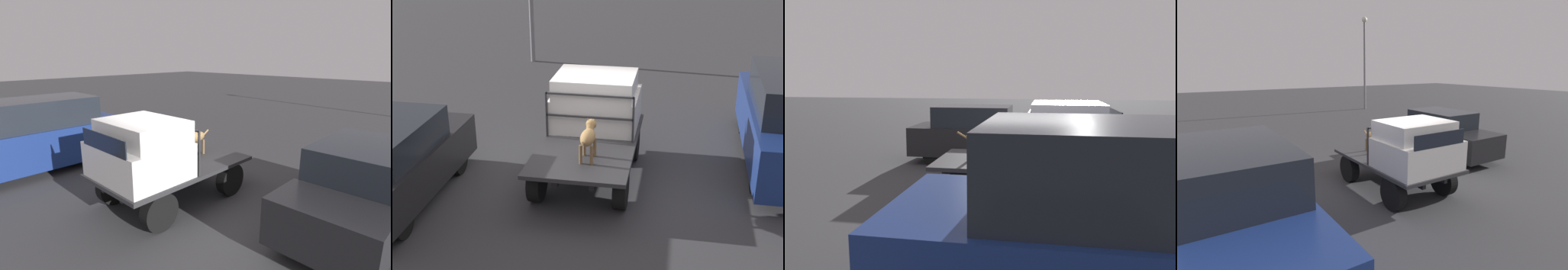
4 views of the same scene
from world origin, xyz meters
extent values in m
plane|color=#38383A|center=(0.00, 0.00, 0.00)|extent=(80.00, 80.00, 0.00)
cylinder|color=black|center=(1.10, 0.81, 0.39)|extent=(0.79, 0.24, 0.79)
cylinder|color=black|center=(1.10, -0.81, 0.39)|extent=(0.79, 0.24, 0.79)
cylinder|color=black|center=(-1.10, 0.81, 0.39)|extent=(0.79, 0.24, 0.79)
cylinder|color=black|center=(-1.10, -0.81, 0.39)|extent=(0.79, 0.24, 0.79)
cube|color=black|center=(0.00, 0.34, 0.68)|extent=(3.27, 0.10, 0.18)
cube|color=black|center=(0.00, -0.34, 0.68)|extent=(3.27, 0.10, 0.18)
cube|color=#2D2D30|center=(0.00, 0.00, 0.81)|extent=(3.55, 1.95, 0.08)
cube|color=silver|center=(0.94, 0.00, 1.21)|extent=(1.58, 1.83, 0.73)
cube|color=silver|center=(0.82, 0.00, 1.80)|extent=(1.34, 1.68, 0.45)
cube|color=black|center=(1.72, 0.00, 1.73)|extent=(0.02, 1.50, 0.34)
cube|color=#2D2D30|center=(0.08, 0.89, 1.33)|extent=(0.04, 0.04, 0.98)
cube|color=#2D2D30|center=(0.08, -0.89, 1.33)|extent=(0.04, 0.04, 0.98)
cube|color=#2D2D30|center=(0.08, 0.00, 1.80)|extent=(0.04, 1.79, 0.04)
cube|color=#2D2D30|center=(0.08, 0.00, 1.33)|extent=(0.04, 1.79, 0.04)
cylinder|color=brown|center=(-0.70, -0.04, 1.03)|extent=(0.06, 0.06, 0.38)
cylinder|color=brown|center=(-0.70, -0.24, 1.03)|extent=(0.06, 0.06, 0.38)
cylinder|color=brown|center=(-1.08, -0.04, 1.03)|extent=(0.06, 0.06, 0.38)
cylinder|color=brown|center=(-1.08, -0.24, 1.03)|extent=(0.06, 0.06, 0.38)
ellipsoid|color=olive|center=(-0.89, -0.14, 1.31)|extent=(0.60, 0.27, 0.27)
sphere|color=brown|center=(-0.72, -0.14, 1.26)|extent=(0.12, 0.12, 0.12)
cylinder|color=olive|center=(-0.63, -0.14, 1.39)|extent=(0.19, 0.15, 0.19)
sphere|color=olive|center=(-0.53, -0.14, 1.43)|extent=(0.21, 0.21, 0.21)
cone|color=brown|center=(-0.44, -0.14, 1.42)|extent=(0.11, 0.11, 0.11)
cone|color=olive|center=(-0.54, -0.09, 1.52)|extent=(0.06, 0.08, 0.10)
cone|color=olive|center=(-0.54, -0.20, 1.52)|extent=(0.06, 0.08, 0.10)
cylinder|color=olive|center=(-1.25, -0.14, 1.34)|extent=(0.26, 0.04, 0.17)
cylinder|color=black|center=(-0.30, 4.23, 0.30)|extent=(0.60, 0.20, 0.60)
cylinder|color=black|center=(-0.30, 2.78, 0.30)|extent=(0.60, 0.20, 0.60)
cylinder|color=black|center=(-2.79, 2.78, 0.30)|extent=(0.60, 0.20, 0.60)
cube|color=black|center=(-1.55, 3.50, 0.67)|extent=(4.01, 1.73, 0.83)
cube|color=#1E232B|center=(-1.75, 3.50, 1.39)|extent=(2.21, 1.56, 0.60)
cylinder|color=black|center=(-0.03, -3.40, 0.30)|extent=(0.60, 0.20, 0.60)
cylinder|color=black|center=(-0.03, -5.00, 0.30)|extent=(0.60, 0.20, 0.60)
cube|color=navy|center=(1.54, -4.20, 0.79)|extent=(5.08, 1.89, 1.07)
cube|color=#1E232B|center=(1.29, -4.20, 1.72)|extent=(2.79, 1.70, 0.78)
camera|label=1|loc=(4.41, 4.97, 3.31)|focal=28.00mm
camera|label=2|loc=(-10.08, -1.82, 5.33)|focal=50.00mm
camera|label=3|loc=(0.45, -7.63, 2.48)|focal=35.00mm
camera|label=4|loc=(6.49, -4.80, 3.33)|focal=28.00mm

